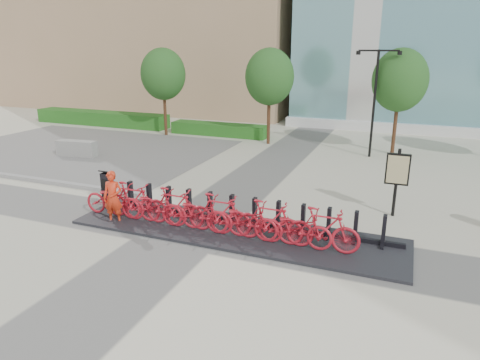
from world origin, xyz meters
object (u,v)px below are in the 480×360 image
at_px(bike_0, 113,200).
at_px(kiosk, 108,189).
at_px(map_sign, 397,172).
at_px(jersey_barrier, 77,148).
at_px(worker_red, 113,198).

bearing_deg(bike_0, kiosk, 47.55).
bearing_deg(map_sign, jersey_barrier, 169.94).
height_order(kiosk, map_sign, map_sign).
height_order(kiosk, jersey_barrier, kiosk).
relative_size(kiosk, map_sign, 0.58).
bearing_deg(jersey_barrier, map_sign, -17.61).
distance_m(jersey_barrier, map_sign, 14.98).
bearing_deg(kiosk, jersey_barrier, 140.54).
distance_m(bike_0, worker_red, 0.49).
xyz_separation_m(bike_0, worker_red, (0.28, -0.34, 0.21)).
height_order(bike_0, worker_red, worker_red).
height_order(worker_red, jersey_barrier, worker_red).
bearing_deg(worker_red, map_sign, 12.53).
xyz_separation_m(bike_0, map_sign, (8.06, 3.39, 0.83)).
relative_size(bike_0, worker_red, 1.21).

